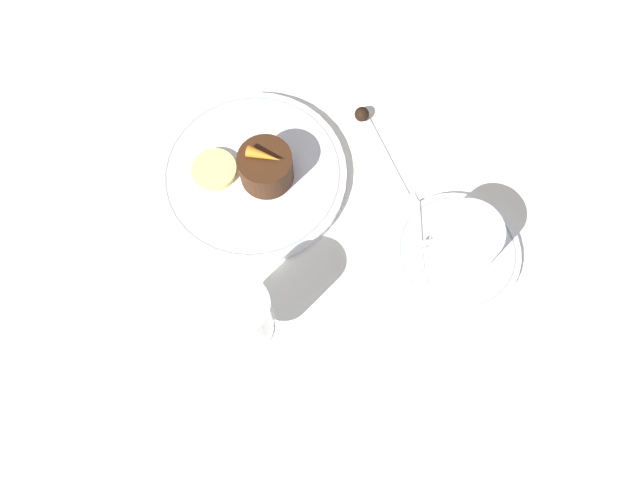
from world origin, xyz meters
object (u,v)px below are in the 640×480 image
dinner_plate (253,175)px  fork (400,183)px  wine_glass (243,313)px  dessert_cake (266,167)px  coffee_cup (465,239)px

dinner_plate → fork: dinner_plate is taller
wine_glass → dessert_cake: (-0.05, -0.19, -0.04)m
dinner_plate → wine_glass: 0.22m
dinner_plate → wine_glass: (0.04, 0.20, 0.07)m
coffee_cup → dinner_plate: bearing=-32.9°
dinner_plate → wine_glass: wine_glass is taller
coffee_cup → fork: coffee_cup is taller
coffee_cup → fork: 0.12m
dinner_plate → coffee_cup: coffee_cup is taller
fork → dinner_plate: bearing=-14.1°
dinner_plate → wine_glass: bearing=79.9°
wine_glass → dessert_cake: bearing=-105.7°
wine_glass → dessert_cake: wine_glass is taller
coffee_cup → dessert_cake: (0.22, -0.15, -0.01)m
dinner_plate → fork: bearing=165.9°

